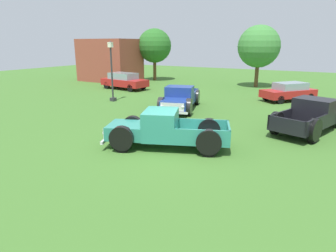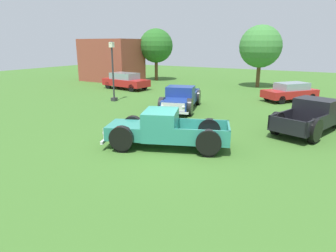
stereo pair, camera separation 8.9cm
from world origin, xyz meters
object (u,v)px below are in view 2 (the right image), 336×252
object	(u,v)px
pickup_truck_behind_right	(180,99)
sedan_distant_b	(290,91)
oak_tree_east	(156,46)
sedan_distant_a	(125,81)
oak_tree_west	(260,47)
pickup_truck_foreground	(159,130)
pickup_truck_behind_left	(315,115)
lamp_post_far	(113,70)

from	to	relation	value
pickup_truck_behind_right	sedan_distant_b	xyz separation A→B (m)	(5.48, 6.95, -0.02)
oak_tree_east	sedan_distant_a	bearing A→B (deg)	-80.28
oak_tree_east	oak_tree_west	distance (m)	11.53
pickup_truck_foreground	pickup_truck_behind_left	size ratio (longest dim) A/B	0.97
pickup_truck_foreground	oak_tree_east	size ratio (longest dim) A/B	0.92
pickup_truck_foreground	lamp_post_far	size ratio (longest dim) A/B	1.24
pickup_truck_foreground	pickup_truck_behind_right	distance (m)	6.95
lamp_post_far	oak_tree_west	world-z (taller)	oak_tree_west
sedan_distant_b	lamp_post_far	bearing A→B (deg)	-149.60
oak_tree_east	pickup_truck_foreground	bearing A→B (deg)	-57.11
pickup_truck_behind_right	oak_tree_west	size ratio (longest dim) A/B	0.91
sedan_distant_b	oak_tree_west	distance (m)	7.91
pickup_truck_behind_left	sedan_distant_b	distance (m)	7.87
sedan_distant_a	oak_tree_east	xyz separation A→B (m)	(-1.25, 7.28, 3.07)
sedan_distant_a	pickup_truck_behind_right	bearing A→B (deg)	-32.23
pickup_truck_behind_left	oak_tree_east	world-z (taller)	oak_tree_east
pickup_truck_behind_left	oak_tree_west	bearing A→B (deg)	114.33
sedan_distant_a	oak_tree_east	distance (m)	7.99
pickup_truck_foreground	sedan_distant_a	bearing A→B (deg)	133.09
oak_tree_east	sedan_distant_b	bearing A→B (deg)	-20.65
lamp_post_far	oak_tree_east	xyz separation A→B (m)	(-4.21, 12.40, 1.61)
sedan_distant_a	lamp_post_far	world-z (taller)	lamp_post_far
pickup_truck_behind_right	oak_tree_west	bearing A→B (deg)	83.12
pickup_truck_foreground	pickup_truck_behind_right	world-z (taller)	same
pickup_truck_behind_right	sedan_distant_b	world-z (taller)	pickup_truck_behind_right
pickup_truck_foreground	pickup_truck_behind_right	size ratio (longest dim) A/B	1.00
sedan_distant_b	oak_tree_east	size ratio (longest dim) A/B	0.73
pickup_truck_behind_left	oak_tree_west	world-z (taller)	oak_tree_west
pickup_truck_behind_left	pickup_truck_foreground	bearing A→B (deg)	-131.71
pickup_truck_foreground	oak_tree_east	distance (m)	23.14
oak_tree_west	sedan_distant_a	bearing A→B (deg)	-143.58
pickup_truck_foreground	pickup_truck_behind_left	bearing A→B (deg)	48.29
lamp_post_far	pickup_truck_behind_left	bearing A→B (deg)	-4.04
pickup_truck_foreground	lamp_post_far	bearing A→B (deg)	140.24
pickup_truck_behind_left	sedan_distant_b	xyz separation A→B (m)	(-2.27, 7.54, -0.04)
sedan_distant_b	oak_tree_east	distance (m)	16.79
pickup_truck_behind_right	lamp_post_far	xyz separation A→B (m)	(-5.74, 0.36, 1.51)
sedan_distant_b	lamp_post_far	xyz separation A→B (m)	(-11.22, -6.58, 1.53)
pickup_truck_foreground	oak_tree_west	size ratio (longest dim) A/B	0.91
pickup_truck_foreground	oak_tree_east	world-z (taller)	oak_tree_east
sedan_distant_a	sedan_distant_b	distance (m)	14.26
lamp_post_far	oak_tree_west	xyz separation A→B (m)	(7.32, 12.71, 1.59)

